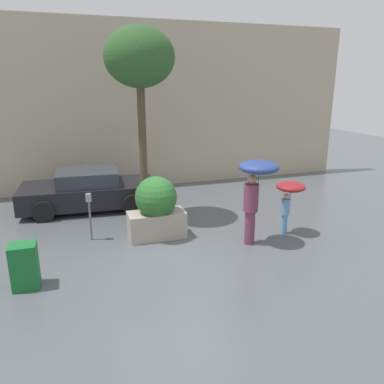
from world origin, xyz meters
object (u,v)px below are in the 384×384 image
object	(u,v)px
person_child	(290,192)
parking_meter	(89,207)
newspaper_box	(25,266)
street_tree	(140,60)
planter_box	(156,207)
person_adult	(256,181)
parked_car_near	(89,190)

from	to	relation	value
person_child	parking_meter	bearing A→B (deg)	-178.17
newspaper_box	street_tree	bearing A→B (deg)	46.18
planter_box	person_child	xyz separation A→B (m)	(3.33, -0.83, 0.32)
person_adult	parked_car_near	world-z (taller)	person_adult
planter_box	street_tree	world-z (taller)	street_tree
planter_box	parked_car_near	size ratio (longest dim) A/B	0.39
person_adult	parking_meter	size ratio (longest dim) A/B	1.72
street_tree	newspaper_box	bearing A→B (deg)	-133.82
person_adult	newspaper_box	world-z (taller)	person_adult
street_tree	newspaper_box	xyz separation A→B (m)	(-2.98, -3.11, -3.97)
street_tree	newspaper_box	world-z (taller)	street_tree
person_child	parked_car_near	xyz separation A→B (m)	(-4.83, 3.80, -0.55)
parked_car_near	newspaper_box	xyz separation A→B (m)	(-1.49, -4.56, -0.13)
parking_meter	person_adult	bearing A→B (deg)	-21.36
person_child	newspaper_box	size ratio (longest dim) A/B	1.56
planter_box	parking_meter	size ratio (longest dim) A/B	1.32
planter_box	parking_meter	xyz separation A→B (m)	(-1.62, 0.37, 0.06)
person_adult	person_child	size ratio (longest dim) A/B	1.50
parking_meter	newspaper_box	xyz separation A→B (m)	(-1.36, -1.97, -0.43)
person_child	street_tree	size ratio (longest dim) A/B	0.26
parked_car_near	parking_meter	xyz separation A→B (m)	(-0.12, -2.60, 0.30)
planter_box	person_adult	bearing A→B (deg)	-27.15
planter_box	person_adult	world-z (taller)	person_adult
parked_car_near	newspaper_box	bearing A→B (deg)	165.59
street_tree	parking_meter	world-z (taller)	street_tree
planter_box	parking_meter	bearing A→B (deg)	167.25
street_tree	person_adult	bearing A→B (deg)	-50.16
planter_box	person_child	world-z (taller)	planter_box
person_adult	street_tree	bearing A→B (deg)	138.48
person_adult	parked_car_near	bearing A→B (deg)	140.71
parking_meter	planter_box	bearing A→B (deg)	-12.75
parking_meter	newspaper_box	distance (m)	2.43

